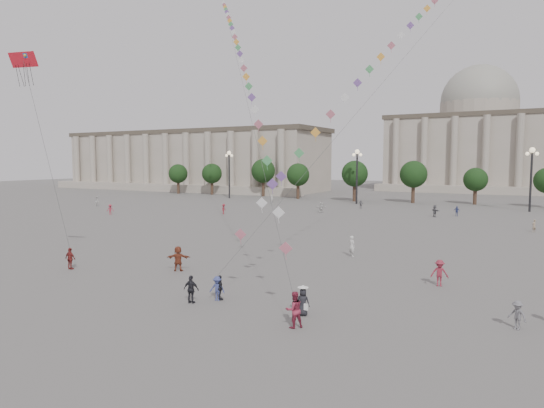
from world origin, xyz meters
The scene contains 29 objects.
ground centered at (0.00, 0.00, 0.00)m, with size 360.00×360.00×0.00m, color #585653.
hall_west centered at (-75.00, 93.89, 8.43)m, with size 84.00×26.22×17.20m.
hall_central centered at (0.00, 129.22, 14.23)m, with size 48.30×34.30×35.50m.
tree_row centered at (0.00, 78.00, 5.39)m, with size 137.12×5.12×8.00m.
lamp_post_far_west centered at (-45.00, 70.00, 7.35)m, with size 2.00×0.90×10.65m.
lamp_post_mid_west centered at (-15.00, 70.00, 7.35)m, with size 2.00×0.90×10.65m.
lamp_post_mid_east centered at (15.00, 70.00, 7.35)m, with size 2.00×0.90×10.65m.
person_crowd_0 centered at (5.41, 57.34, 0.77)m, with size 0.91×0.38×1.55m, color #394581.
person_crowd_1 centered at (-55.81, 42.10, 0.94)m, with size 0.92×0.72×1.89m, color beige.
person_crowd_2 centered at (-42.29, 32.87, 0.83)m, with size 1.07×0.61×1.65m, color #9C2A3B.
person_crowd_4 centered at (-14.65, 51.75, 0.88)m, with size 1.63×0.52×1.75m, color silver.
person_crowd_6 centered at (15.77, 6.02, 0.74)m, with size 0.96×0.55×1.48m, color slate.
person_crowd_8 centered at (10.79, 12.91, 0.90)m, with size 1.16×0.67×1.80m, color maroon.
person_crowd_10 centered at (-29.54, 62.05, 0.91)m, with size 0.66×0.43×1.81m, color #AFAFAB.
person_crowd_12 centered at (2.72, 54.51, 0.91)m, with size 1.69×0.54×1.83m, color slate.
person_crowd_13 centered at (2.14, 19.70, 0.93)m, with size 0.68×0.45×1.86m, color silver.
person_crowd_16 centered at (-11.24, 61.49, 0.74)m, with size 0.87×0.36×1.49m, color slate.
person_crowd_17 centered at (-27.31, 42.34, 0.82)m, with size 1.06×0.61×1.64m, color maroon.
person_crowd_20 centered at (15.99, 44.33, 0.75)m, with size 0.55×0.36×1.50m, color gray.
tourist_0 centered at (-15.28, 4.16, 0.85)m, with size 1.00×0.42×1.71m, color maroon.
tourist_1 centered at (-0.26, 3.00, 0.76)m, with size 0.90×0.37×1.53m, color black.
tourist_2 centered at (-7.57, 7.83, 0.97)m, with size 1.80×0.57×1.94m, color brown.
tourist_4 centered at (-1.35, 1.61, 0.84)m, with size 0.98×0.41×1.68m, color black.
kite_flyer_0 centered at (5.87, 0.80, 0.94)m, with size 0.91×0.71×1.87m, color maroon.
kite_flyer_1 centered at (-0.34, 2.84, 0.74)m, with size 0.96×0.55×1.49m, color #37407C.
hat_person centered at (5.43, 2.79, 0.81)m, with size 0.79×0.60×1.69m.
dragon_kite centered at (-16.78, 2.02, 14.99)m, with size 2.26×1.63×14.81m.
kite_train_west centered at (-15.19, 28.13, 21.04)m, with size 40.00×51.16×75.50m.
kite_train_mid centered at (5.48, 35.65, 25.11)m, with size 11.70×61.93×77.57m.
Camera 1 is at (16.54, -20.64, 8.45)m, focal length 32.00 mm.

